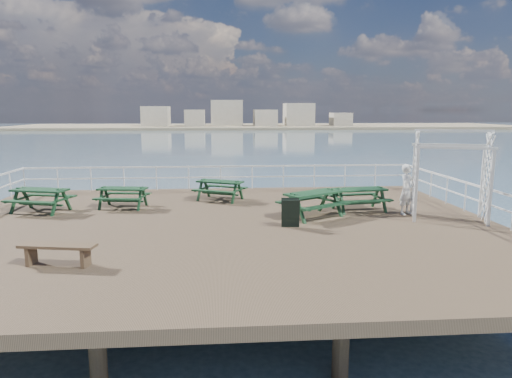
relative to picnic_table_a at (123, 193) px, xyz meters
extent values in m
cube|color=brown|center=(3.66, -2.93, -0.70)|extent=(18.00, 14.00, 0.30)
plane|color=#3E5469|center=(3.66, 37.07, -2.55)|extent=(300.00, 300.00, 0.00)
cube|color=tan|center=(18.66, 132.07, -2.15)|extent=(160.00, 40.00, 0.80)
cube|color=beige|center=(-16.34, 129.07, 1.25)|extent=(8.00, 8.00, 6.00)
cube|color=beige|center=(-4.34, 129.07, 0.75)|extent=(6.00, 8.00, 5.00)
cube|color=beige|center=(5.66, 129.07, 2.25)|extent=(10.00, 8.00, 8.00)
cube|color=beige|center=(17.66, 129.07, 0.75)|extent=(7.00, 8.00, 5.00)
cube|color=beige|center=(28.66, 129.07, 1.75)|extent=(9.00, 8.00, 7.00)
cube|color=beige|center=(41.66, 129.07, 0.25)|extent=(6.00, 8.00, 4.00)
cylinder|color=brown|center=(-3.84, 2.57, -1.90)|extent=(0.36, 0.36, 2.10)
cylinder|color=brown|center=(11.16, 2.57, -1.90)|extent=(0.36, 0.36, 2.10)
cube|color=silver|center=(3.66, 3.92, 0.50)|extent=(17.70, 0.07, 0.07)
cube|color=silver|center=(3.66, 3.92, 0.00)|extent=(17.70, 0.05, 0.05)
cylinder|color=silver|center=(-5.19, 3.92, 0.00)|extent=(0.05, 0.05, 1.10)
cube|color=silver|center=(12.51, -2.93, 0.50)|extent=(0.07, 13.70, 0.07)
cube|color=silver|center=(12.51, -2.93, 0.00)|extent=(0.05, 13.70, 0.05)
cube|color=#133419|center=(0.00, 0.00, 0.18)|extent=(1.85, 0.95, 0.06)
cube|color=#133419|center=(0.09, 0.58, -0.11)|extent=(1.78, 0.51, 0.05)
cube|color=#133419|center=(-0.09, -0.58, -0.11)|extent=(1.78, 0.51, 0.05)
cube|color=#133419|center=(-0.73, 0.11, -0.13)|extent=(0.29, 1.42, 0.06)
cube|color=#133419|center=(0.73, -0.11, -0.13)|extent=(0.29, 1.42, 0.06)
cube|color=#133419|center=(-0.68, 0.40, -0.18)|extent=(0.15, 0.51, 0.86)
cube|color=#133419|center=(-0.77, -0.18, -0.18)|extent=(0.15, 0.51, 0.86)
cube|color=#133419|center=(0.77, 0.18, -0.18)|extent=(0.15, 0.51, 0.86)
cube|color=#133419|center=(0.68, -0.40, -0.18)|extent=(0.15, 0.51, 0.86)
cube|color=#133419|center=(0.00, 0.00, -0.31)|extent=(1.57, 0.31, 0.06)
cube|color=#133419|center=(3.64, 1.21, 0.21)|extent=(1.97, 1.45, 0.06)
cube|color=#133419|center=(3.91, 1.76, -0.09)|extent=(1.77, 1.03, 0.05)
cube|color=#133419|center=(3.37, 0.65, -0.09)|extent=(1.77, 1.03, 0.05)
cube|color=#133419|center=(2.95, 1.54, -0.11)|extent=(0.72, 1.37, 0.06)
cube|color=#133419|center=(4.33, 0.87, -0.11)|extent=(0.72, 1.37, 0.06)
cube|color=#133419|center=(3.09, 1.82, -0.16)|extent=(0.30, 0.51, 0.90)
cube|color=#133419|center=(2.82, 1.26, -0.16)|extent=(0.30, 0.51, 0.90)
cube|color=#133419|center=(4.47, 1.15, -0.16)|extent=(0.30, 0.51, 0.90)
cube|color=#133419|center=(4.20, 0.59, -0.16)|extent=(0.30, 0.51, 0.90)
cube|color=#133419|center=(3.64, 1.21, -0.29)|extent=(1.51, 0.79, 0.06)
cube|color=#133419|center=(6.81, -2.04, 0.28)|extent=(2.14, 1.70, 0.07)
cube|color=#133419|center=(6.47, -1.46, -0.05)|extent=(1.88, 1.27, 0.06)
cube|color=#133419|center=(7.16, -2.62, -0.05)|extent=(1.88, 1.27, 0.06)
cube|color=#133419|center=(6.09, -2.46, -0.07)|extent=(0.90, 1.45, 0.07)
cube|color=#133419|center=(7.54, -1.61, -0.07)|extent=(0.90, 1.45, 0.07)
cube|color=#133419|center=(5.92, -2.17, -0.12)|extent=(0.37, 0.54, 0.98)
cube|color=#133419|center=(6.26, -2.75, -0.12)|extent=(0.37, 0.54, 0.98)
cube|color=#133419|center=(7.37, -1.32, -0.12)|extent=(0.37, 0.54, 0.98)
cube|color=#133419|center=(7.71, -1.90, -0.12)|extent=(0.37, 0.54, 0.98)
cube|color=#133419|center=(6.81, -2.04, -0.27)|extent=(1.59, 0.99, 0.07)
cube|color=#133419|center=(-2.81, -0.51, 0.25)|extent=(2.08, 1.26, 0.06)
cube|color=#133419|center=(-2.63, 0.12, -0.06)|extent=(1.95, 0.79, 0.05)
cube|color=#133419|center=(-2.99, -1.13, -0.06)|extent=(1.95, 0.79, 0.05)
cube|color=#133419|center=(-3.59, -0.29, -0.08)|extent=(0.51, 1.54, 0.06)
cube|color=#133419|center=(-2.03, -0.73, -0.08)|extent=(0.51, 1.54, 0.06)
cube|color=#133419|center=(-3.50, 0.02, -0.14)|extent=(0.23, 0.56, 0.95)
cube|color=#133419|center=(-3.68, -0.60, -0.14)|extent=(0.23, 0.56, 0.95)
cube|color=#133419|center=(-1.94, -0.41, -0.14)|extent=(0.23, 0.56, 0.95)
cube|color=#133419|center=(-2.12, -1.04, -0.14)|extent=(0.23, 0.56, 0.95)
cube|color=#133419|center=(-2.81, -0.51, -0.28)|extent=(1.69, 0.55, 0.06)
cube|color=#133419|center=(8.71, -1.17, 0.24)|extent=(2.00, 0.99, 0.06)
cube|color=#133419|center=(8.62, -0.54, -0.07)|extent=(1.93, 0.52, 0.05)
cube|color=#133419|center=(8.79, -1.80, -0.07)|extent=(1.93, 0.52, 0.05)
cube|color=#133419|center=(7.92, -1.28, -0.09)|extent=(0.29, 1.54, 0.06)
cube|color=#133419|center=(9.50, -1.07, -0.09)|extent=(0.29, 1.54, 0.06)
cube|color=#133419|center=(7.88, -0.96, -0.15)|extent=(0.16, 0.56, 0.93)
cube|color=#133419|center=(7.96, -1.59, -0.15)|extent=(0.16, 0.56, 0.93)
cube|color=#133419|center=(9.46, -0.75, -0.15)|extent=(0.16, 0.56, 0.93)
cube|color=#133419|center=(9.54, -1.38, -0.15)|extent=(0.16, 0.56, 0.93)
cube|color=#133419|center=(8.71, -1.17, -0.28)|extent=(1.70, 0.31, 0.06)
cube|color=brown|center=(-0.16, -6.51, -0.07)|extent=(1.85, 0.74, 0.07)
cube|color=brown|center=(-0.82, -6.39, -0.33)|extent=(0.16, 0.39, 0.45)
cube|color=brown|center=(0.50, -6.63, -0.33)|extent=(0.16, 0.39, 0.45)
cube|color=silver|center=(10.02, -2.99, 0.66)|extent=(0.11, 0.11, 2.42)
cube|color=silver|center=(10.41, -1.84, 0.66)|extent=(0.11, 0.11, 2.42)
cube|color=silver|center=(12.12, -3.70, 0.66)|extent=(0.11, 0.11, 2.42)
cube|color=silver|center=(12.51, -2.55, 0.66)|extent=(0.11, 0.11, 2.42)
cube|color=silver|center=(11.07, -3.35, 1.91)|extent=(2.32, 0.85, 0.08)
cube|color=silver|center=(11.46, -2.20, 1.91)|extent=(2.32, 0.85, 0.08)
cube|color=silver|center=(11.26, -2.77, 2.42)|extent=(2.31, 0.84, 0.07)
cube|color=black|center=(5.84, -3.45, -0.10)|extent=(0.57, 0.27, 0.92)
cube|color=black|center=(5.85, -3.26, -0.10)|extent=(0.57, 0.27, 0.92)
imported|color=silver|center=(10.19, -1.86, 0.33)|extent=(0.77, 0.73, 1.77)
camera|label=1|loc=(3.71, -17.15, 3.07)|focal=32.00mm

